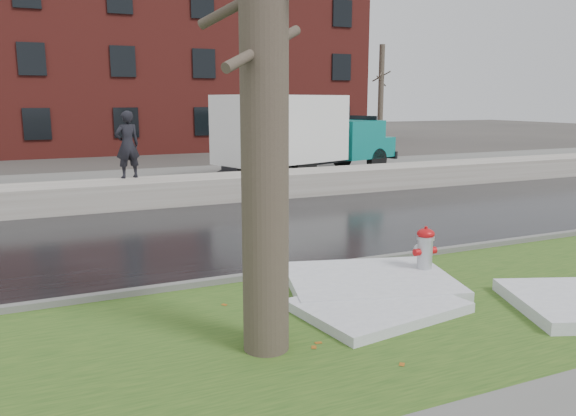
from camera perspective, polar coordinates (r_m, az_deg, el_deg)
name	(u,v)px	position (r m, az deg, el deg)	size (l,w,h in m)	color
ground	(363,287)	(9.32, 7.64, -7.91)	(120.00, 120.00, 0.00)	#47423D
verge	(409,311)	(8.35, 12.21, -10.21)	(60.00, 4.50, 0.04)	#254617
road	(262,229)	(13.21, -2.64, -2.13)	(60.00, 7.00, 0.03)	black
parking_lot	(178,182)	(21.22, -11.09, 2.64)	(60.00, 9.00, 0.03)	slate
curb	(334,266)	(10.12, 4.67, -5.90)	(60.00, 0.15, 0.14)	slate
snowbank	(211,188)	(17.05, -7.83, 1.98)	(60.00, 1.60, 0.75)	#B4AEA5
brick_building	(145,68)	(38.13, -14.35, 13.60)	(26.00, 12.00, 10.00)	maroon
bg_tree_center	(5,93)	(33.51, -26.79, 10.35)	(1.40, 1.62, 6.50)	brown
bg_tree_right	(381,95)	(37.67, 9.41, 11.29)	(1.40, 1.62, 6.50)	brown
fire_hydrant	(425,250)	(9.72, 13.73, -4.20)	(0.43, 0.36, 0.89)	#B0B3B8
tree	(264,54)	(6.37, -2.45, 15.32)	(1.24, 1.41, 6.84)	brown
box_truck	(301,134)	(21.89, 1.34, 7.48)	(9.53, 4.65, 3.18)	black
worker	(127,145)	(17.00, -16.00, 6.21)	(0.71, 0.47, 1.95)	black
snow_patch_near	(370,281)	(9.24, 8.29, -7.33)	(2.60, 2.00, 0.16)	silver
snow_patch_far	(378,306)	(8.21, 9.13, -9.78)	(2.20, 1.60, 0.14)	silver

